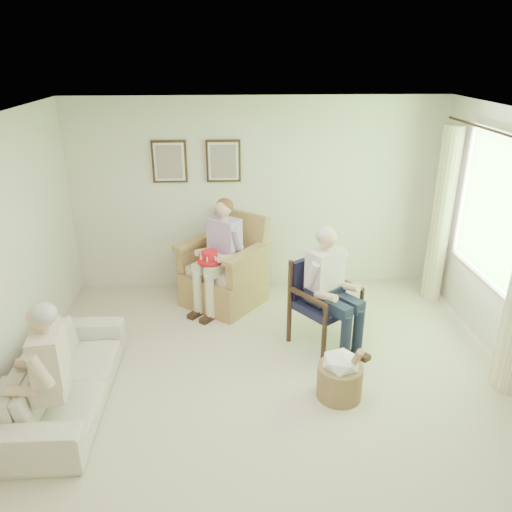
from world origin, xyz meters
The scene contains 15 objects.
floor centered at (0.00, 0.00, 0.00)m, with size 5.50×5.50×0.00m, color beige.
back_wall centered at (0.00, 2.75, 1.30)m, with size 5.00×0.04×2.60m, color silver.
ceiling centered at (0.00, 0.00, 2.60)m, with size 5.00×5.50×0.02m, color white.
window centered at (2.46, 1.20, 1.58)m, with size 0.13×2.50×1.63m.
curtain_right centered at (2.33, 2.18, 1.15)m, with size 0.34×0.34×2.30m, color beige.
framed_print_left centered at (-1.15, 2.71, 1.78)m, with size 0.45×0.05×0.55m.
framed_print_right centered at (-0.45, 2.71, 1.78)m, with size 0.45×0.05×0.55m.
wicker_armchair centered at (-0.48, 2.19, 0.37)m, with size 0.91×0.91×1.17m.
wood_armchair centered at (0.67, 1.21, 0.54)m, with size 0.64×0.60×0.98m.
sofa centered at (-1.95, 0.21, 0.28)m, with size 0.75×1.91×0.56m, color silver.
person_wicker centered at (-0.48, 2.04, 0.84)m, with size 0.40×0.63×1.41m.
person_dark centered at (0.67, 1.04, 0.81)m, with size 0.40×0.63×1.37m.
person_sofa centered at (-1.95, -0.22, 0.69)m, with size 0.42×0.63×1.23m.
red_hat centered at (-0.64, 1.89, 0.76)m, with size 0.30×0.30×0.14m.
hatbox centered at (0.65, 0.15, 0.25)m, with size 0.50×0.50×0.64m.
Camera 1 is at (-0.37, -3.77, 3.15)m, focal length 35.00 mm.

